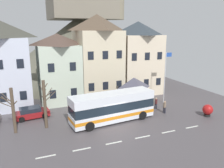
{
  "coord_description": "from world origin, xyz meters",
  "views": [
    {
      "loc": [
        -8.53,
        -19.31,
        10.04
      ],
      "look_at": [
        1.42,
        5.23,
        3.52
      ],
      "focal_mm": 35.46,
      "sensor_mm": 36.0,
      "label": 1
    }
  ],
  "objects_px": {
    "parked_car_00": "(137,98)",
    "townhouse_01": "(58,68)",
    "hilltop_castle": "(82,44)",
    "pedestrian_00": "(143,102)",
    "harbour_buoy": "(208,110)",
    "parked_car_01": "(32,113)",
    "public_bench": "(113,98)",
    "bus_shelter": "(134,83)",
    "pedestrian_01": "(156,103)",
    "bare_tree_00": "(45,104)",
    "townhouse_03": "(137,58)",
    "townhouse_02": "(98,57)",
    "transit_bus": "(113,107)",
    "pedestrian_02": "(150,103)",
    "flagpole": "(165,74)",
    "pedestrian_03": "(165,107)",
    "townhouse_00": "(2,65)",
    "bare_tree_02": "(13,110)"
  },
  "relations": [
    {
      "from": "parked_car_00",
      "to": "townhouse_01",
      "type": "bearing_deg",
      "value": 160.19
    },
    {
      "from": "hilltop_castle",
      "to": "parked_car_00",
      "type": "distance_m",
      "value": 22.17
    },
    {
      "from": "pedestrian_00",
      "to": "harbour_buoy",
      "type": "height_order",
      "value": "pedestrian_00"
    },
    {
      "from": "parked_car_01",
      "to": "public_bench",
      "type": "relative_size",
      "value": 2.5
    },
    {
      "from": "bus_shelter",
      "to": "hilltop_castle",
      "type": "bearing_deg",
      "value": 93.87
    },
    {
      "from": "hilltop_castle",
      "to": "pedestrian_01",
      "type": "relative_size",
      "value": 23.75
    },
    {
      "from": "pedestrian_00",
      "to": "bare_tree_00",
      "type": "distance_m",
      "value": 12.36
    },
    {
      "from": "harbour_buoy",
      "to": "bare_tree_00",
      "type": "xyz_separation_m",
      "value": [
        -18.06,
        3.98,
        1.86
      ]
    },
    {
      "from": "townhouse_03",
      "to": "bare_tree_00",
      "type": "bearing_deg",
      "value": -150.4
    },
    {
      "from": "townhouse_02",
      "to": "transit_bus",
      "type": "height_order",
      "value": "townhouse_02"
    },
    {
      "from": "bus_shelter",
      "to": "pedestrian_02",
      "type": "height_order",
      "value": "bus_shelter"
    },
    {
      "from": "townhouse_02",
      "to": "flagpole",
      "type": "xyz_separation_m",
      "value": [
        7.52,
        -6.78,
        -2.0
      ]
    },
    {
      "from": "townhouse_01",
      "to": "transit_bus",
      "type": "bearing_deg",
      "value": -67.06
    },
    {
      "from": "townhouse_02",
      "to": "bare_tree_00",
      "type": "relative_size",
      "value": 2.39
    },
    {
      "from": "public_bench",
      "to": "harbour_buoy",
      "type": "bearing_deg",
      "value": -49.86
    },
    {
      "from": "townhouse_02",
      "to": "bus_shelter",
      "type": "bearing_deg",
      "value": -61.93
    },
    {
      "from": "bus_shelter",
      "to": "pedestrian_03",
      "type": "bearing_deg",
      "value": -65.04
    },
    {
      "from": "townhouse_02",
      "to": "parked_car_01",
      "type": "distance_m",
      "value": 12.82
    },
    {
      "from": "pedestrian_01",
      "to": "pedestrian_02",
      "type": "distance_m",
      "value": 0.83
    },
    {
      "from": "pedestrian_02",
      "to": "flagpole",
      "type": "xyz_separation_m",
      "value": [
        3.23,
        1.45,
        3.33
      ]
    },
    {
      "from": "bus_shelter",
      "to": "public_bench",
      "type": "xyz_separation_m",
      "value": [
        -2.05,
        2.56,
        -2.61
      ]
    },
    {
      "from": "public_bench",
      "to": "pedestrian_02",
      "type": "bearing_deg",
      "value": -56.84
    },
    {
      "from": "harbour_buoy",
      "to": "bare_tree_00",
      "type": "relative_size",
      "value": 0.29
    },
    {
      "from": "townhouse_00",
      "to": "pedestrian_00",
      "type": "relative_size",
      "value": 6.87
    },
    {
      "from": "bus_shelter",
      "to": "bare_tree_02",
      "type": "relative_size",
      "value": 0.82
    },
    {
      "from": "pedestrian_03",
      "to": "flagpole",
      "type": "height_order",
      "value": "flagpole"
    },
    {
      "from": "parked_car_01",
      "to": "hilltop_castle",
      "type": "bearing_deg",
      "value": 54.72
    },
    {
      "from": "parked_car_01",
      "to": "pedestrian_01",
      "type": "distance_m",
      "value": 15.41
    },
    {
      "from": "harbour_buoy",
      "to": "bare_tree_00",
      "type": "distance_m",
      "value": 18.58
    },
    {
      "from": "flagpole",
      "to": "townhouse_02",
      "type": "bearing_deg",
      "value": 137.96
    },
    {
      "from": "harbour_buoy",
      "to": "pedestrian_02",
      "type": "bearing_deg",
      "value": 136.06
    },
    {
      "from": "pedestrian_03",
      "to": "harbour_buoy",
      "type": "xyz_separation_m",
      "value": [
        4.12,
        -2.79,
        -0.04
      ]
    },
    {
      "from": "bus_shelter",
      "to": "bare_tree_00",
      "type": "bearing_deg",
      "value": -165.01
    },
    {
      "from": "townhouse_03",
      "to": "flagpole",
      "type": "distance_m",
      "value": 6.7
    },
    {
      "from": "harbour_buoy",
      "to": "townhouse_01",
      "type": "bearing_deg",
      "value": 139.56
    },
    {
      "from": "hilltop_castle",
      "to": "parked_car_00",
      "type": "relative_size",
      "value": 7.82
    },
    {
      "from": "hilltop_castle",
      "to": "townhouse_00",
      "type": "bearing_deg",
      "value": -132.71
    },
    {
      "from": "parked_car_01",
      "to": "pedestrian_01",
      "type": "xyz_separation_m",
      "value": [
        15.15,
        -2.82,
        0.2
      ]
    },
    {
      "from": "pedestrian_03",
      "to": "bare_tree_02",
      "type": "xyz_separation_m",
      "value": [
        -16.99,
        1.11,
        1.57
      ]
    },
    {
      "from": "townhouse_01",
      "to": "bare_tree_00",
      "type": "distance_m",
      "value": 9.64
    },
    {
      "from": "townhouse_03",
      "to": "pedestrian_00",
      "type": "height_order",
      "value": "townhouse_03"
    },
    {
      "from": "pedestrian_03",
      "to": "townhouse_02",
      "type": "bearing_deg",
      "value": 116.76
    },
    {
      "from": "bare_tree_02",
      "to": "townhouse_03",
      "type": "bearing_deg",
      "value": 25.56
    },
    {
      "from": "pedestrian_01",
      "to": "pedestrian_03",
      "type": "distance_m",
      "value": 1.73
    },
    {
      "from": "hilltop_castle",
      "to": "townhouse_02",
      "type": "bearing_deg",
      "value": -95.96
    },
    {
      "from": "pedestrian_03",
      "to": "townhouse_03",
      "type": "bearing_deg",
      "value": 81.74
    },
    {
      "from": "parked_car_01",
      "to": "flagpole",
      "type": "height_order",
      "value": "flagpole"
    },
    {
      "from": "pedestrian_01",
      "to": "pedestrian_02",
      "type": "relative_size",
      "value": 0.96
    },
    {
      "from": "bus_shelter",
      "to": "parked_car_01",
      "type": "bearing_deg",
      "value": 179.25
    },
    {
      "from": "townhouse_00",
      "to": "townhouse_02",
      "type": "xyz_separation_m",
      "value": [
        13.07,
        0.07,
        0.45
      ]
    }
  ]
}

